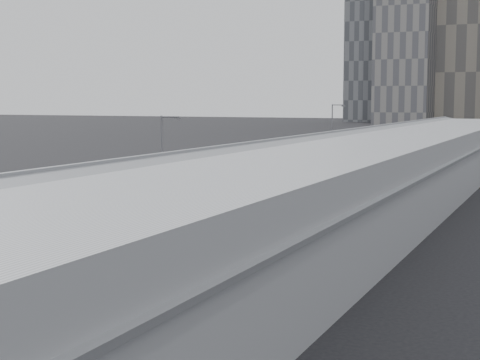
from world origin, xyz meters
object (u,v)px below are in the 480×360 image
Objects in this scene: bus_3 at (207,208)px; shipping_container at (329,156)px; suv at (379,150)px; street_lamp_far at (333,131)px; bus_5 at (327,175)px; bus_6 at (353,164)px; bus_2 at (122,230)px; bus_4 at (265,189)px; street_lamp_near at (164,157)px; bus_7 at (376,157)px.

bus_3 reaches higher than shipping_container.
street_lamp_far is at bearing -112.40° from suv.
bus_6 reaches higher than bus_5.
bus_2 reaches higher than bus_4.
bus_3 is 44.70m from bus_6.
bus_6 is 1.45× the size of street_lamp_far.
street_lamp_near is 81.14m from suv.
bus_7 is at bearing 17.41° from street_lamp_far.
bus_7 is 52.05m from street_lamp_near.
street_lamp_near is at bearing -89.09° from shipping_container.
street_lamp_near is at bearing 116.36° from bus_2.
street_lamp_far reaches higher than street_lamp_near.
bus_6 is 13.23m from bus_7.
street_lamp_near is (-7.81, -23.96, 3.55)m from bus_5.
bus_2 is 68.89m from bus_7.
bus_4 is at bearing -108.30° from suv.
bus_7 reaches higher than bus_4.
suv is at bearing 98.53° from bus_5.
bus_6 is at bearing -61.04° from street_lamp_far.
bus_5 is at bearing 71.94° from street_lamp_near.
bus_6 is at bearing -90.60° from bus_7.
bus_5 is 27.54m from bus_7.
street_lamp_far reaches higher than bus_4.
bus_4 is 0.92× the size of bus_6.
street_lamp_far is at bearing 100.05° from bus_2.
street_lamp_far is (-6.22, -1.95, 3.77)m from bus_7.
bus_2 is 1.08× the size of bus_4.
suv is at bearing 95.78° from bus_4.
shipping_container is (-8.32, 71.66, -0.25)m from bus_2.
bus_6 is at bearing 94.41° from bus_5.
shipping_container is 1.02× the size of suv.
bus_3 is 30.41m from bus_5.
street_lamp_far is at bearing 89.21° from street_lamp_near.
bus_7 is at bearing 94.74° from bus_2.
suv is at bearing 98.69° from bus_2.
shipping_container is 26.82m from suv.
bus_5 is 1.31× the size of street_lamp_far.
bus_4 reaches higher than bus_5.
street_lamp_far is at bearing 115.96° from bus_6.
bus_3 is 1.10× the size of bus_4.
bus_7 reaches higher than bus_5.
bus_2 is 1.10× the size of bus_5.
bus_2 is 72.14m from shipping_container.
bus_7 reaches higher than shipping_container.
bus_3 is at bearing 90.95° from bus_2.
bus_3 reaches higher than suv.
shipping_container is at bearing 94.34° from bus_3.
bus_4 is 0.92× the size of bus_7.
suv is (-6.59, 73.23, -0.81)m from bus_4.
street_lamp_far is at bearing 92.93° from bus_3.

